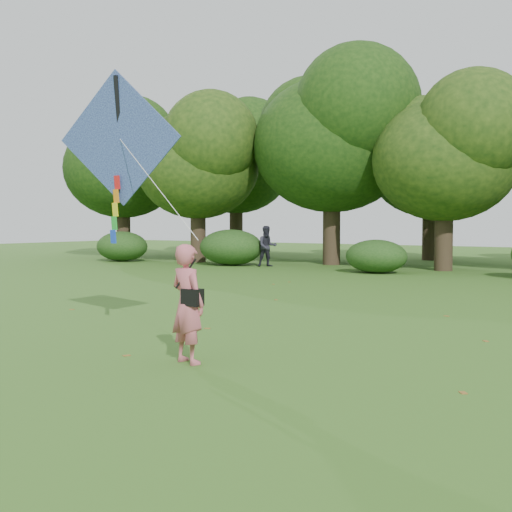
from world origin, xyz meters
The scene contains 7 objects.
ground centered at (0.00, 0.00, 0.00)m, with size 100.00×100.00×0.00m, color #265114.
man_kite_flyer centered at (0.23, -0.86, 0.91)m, with size 0.67×0.44×1.83m, color #C15B66.
bystander_left centered at (-9.97, 17.96, 0.99)m, with size 0.96×0.75×1.98m, color #23232E.
crossbody_bag centered at (0.35, -0.89, 1.03)m, with size 0.43×0.20×0.72m.
flying_kite centered at (-2.43, 0.43, 3.70)m, with size 4.15×1.69×3.26m.
shrub_band centered at (-0.72, 17.60, 0.86)m, with size 39.15×3.22×1.88m.
fallen_leaves centered at (-0.81, 5.08, 0.01)m, with size 10.35×12.65×0.01m.
Camera 1 is at (6.36, -8.47, 2.16)m, focal length 45.00 mm.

